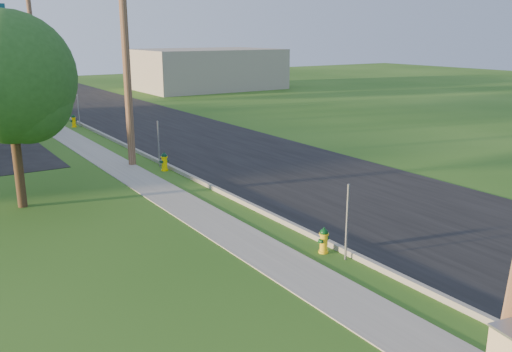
{
  "coord_description": "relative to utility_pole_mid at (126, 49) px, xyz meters",
  "views": [
    {
      "loc": [
        -8.67,
        -5.28,
        5.6
      ],
      "look_at": [
        0.0,
        8.0,
        1.4
      ],
      "focal_mm": 38.0,
      "sensor_mm": 36.0,
      "label": 1
    }
  ],
  "objects": [
    {
      "name": "road",
      "position": [
        5.1,
        -7.0,
        -4.94
      ],
      "size": [
        8.0,
        120.0,
        0.02
      ],
      "primitive_type": "cube",
      "color": "black",
      "rests_on": "ground"
    },
    {
      "name": "hydrant_mid",
      "position": [
        0.76,
        -1.74,
        -4.57
      ],
      "size": [
        0.41,
        0.36,
        0.79
      ],
      "color": "#F3D801",
      "rests_on": "ground"
    },
    {
      "name": "curb",
      "position": [
        1.1,
        -7.0,
        -4.88
      ],
      "size": [
        0.15,
        120.0,
        0.15
      ],
      "primitive_type": "cube",
      "color": "gray",
      "rests_on": "ground"
    },
    {
      "name": "sign_post_near",
      "position": [
        0.85,
        -12.8,
        -3.95
      ],
      "size": [
        0.05,
        0.04,
        2.0
      ],
      "primitive_type": "cube",
      "color": "gray",
      "rests_on": "ground"
    },
    {
      "name": "hydrant_near",
      "position": [
        0.67,
        -12.15,
        -4.61
      ],
      "size": [
        0.36,
        0.32,
        0.7
      ],
      "color": "gold",
      "rests_on": "ground"
    },
    {
      "name": "hydrant_far",
      "position": [
        0.54,
        11.32,
        -4.57
      ],
      "size": [
        0.41,
        0.36,
        0.78
      ],
      "color": "#FFCD00",
      "rests_on": "ground"
    },
    {
      "name": "utility_pole_mid",
      "position": [
        0.0,
        0.0,
        0.0
      ],
      "size": [
        1.4,
        0.32,
        9.8
      ],
      "color": "brown",
      "rests_on": "ground"
    },
    {
      "name": "distant_building",
      "position": [
        18.6,
        28.0,
        -2.95
      ],
      "size": [
        14.0,
        10.0,
        4.0
      ],
      "primitive_type": "cube",
      "color": "gray",
      "rests_on": "ground"
    },
    {
      "name": "price_pylon",
      "position": [
        -3.9,
        5.5,
        0.48
      ],
      "size": [
        0.34,
        2.04,
        6.85
      ],
      "color": "gray",
      "rests_on": "ground"
    },
    {
      "name": "sign_post_mid",
      "position": [
        0.85,
        -1.0,
        -3.95
      ],
      "size": [
        0.05,
        0.04,
        2.0
      ],
      "primitive_type": "cube",
      "color": "gray",
      "rests_on": "ground"
    },
    {
      "name": "sidewalk",
      "position": [
        -0.65,
        -7.0,
        -4.94
      ],
      "size": [
        1.5,
        120.0,
        0.03
      ],
      "primitive_type": "cube",
      "color": "gray",
      "rests_on": "ground"
    },
    {
      "name": "sign_post_far",
      "position": [
        0.85,
        11.2,
        -3.95
      ],
      "size": [
        0.05,
        0.04,
        2.0
      ],
      "primitive_type": "cube",
      "color": "gray",
      "rests_on": "ground"
    },
    {
      "name": "utility_pole_far",
      "position": [
        0.0,
        18.0,
        -0.15
      ],
      "size": [
        1.4,
        0.32,
        9.5
      ],
      "color": "brown",
      "rests_on": "ground"
    },
    {
      "name": "ground_plane",
      "position": [
        0.6,
        -17.0,
        -4.95
      ],
      "size": [
        140.0,
        140.0,
        0.0
      ],
      "primitive_type": "plane",
      "color": "#1E4812",
      "rests_on": "ground"
    },
    {
      "name": "tree_verge",
      "position": [
        -5.1,
        -3.73,
        -0.87
      ],
      "size": [
        4.19,
        4.19,
        6.34
      ],
      "color": "#372313",
      "rests_on": "ground"
    }
  ]
}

